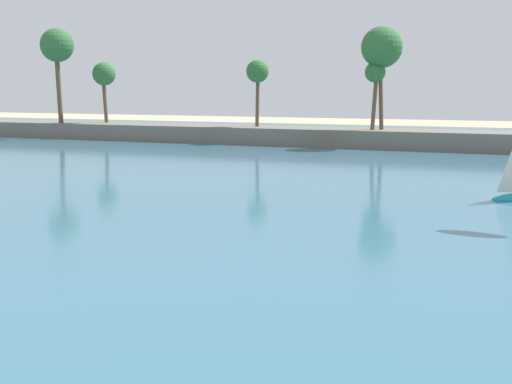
# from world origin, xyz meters

# --- Properties ---
(sea) EXTENTS (220.00, 99.60, 0.06)m
(sea) POSITION_xyz_m (0.00, 57.26, 0.03)
(sea) COLOR #386B84
(sea) RESTS_ON ground
(palm_headland) EXTENTS (114.44, 6.45, 12.67)m
(palm_headland) POSITION_xyz_m (-0.92, 67.02, 2.41)
(palm_headland) COLOR slate
(palm_headland) RESTS_ON ground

